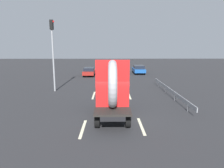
{
  "coord_description": "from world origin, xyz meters",
  "views": [
    {
      "loc": [
        -0.36,
        -12.13,
        4.47
      ],
      "look_at": [
        -0.2,
        1.22,
        1.95
      ],
      "focal_mm": 32.51,
      "sensor_mm": 36.0,
      "label": 1
    }
  ],
  "objects_px": {
    "traffic_light": "(53,47)",
    "flatbed_truck": "(112,90)",
    "oncoming_car": "(139,69)",
    "distant_sedan": "(89,71)"
  },
  "relations": [
    {
      "from": "distant_sedan",
      "to": "oncoming_car",
      "type": "distance_m",
      "value": 8.24
    },
    {
      "from": "traffic_light",
      "to": "flatbed_truck",
      "type": "bearing_deg",
      "value": -51.67
    },
    {
      "from": "distant_sedan",
      "to": "traffic_light",
      "type": "relative_size",
      "value": 0.56
    },
    {
      "from": "flatbed_truck",
      "to": "oncoming_car",
      "type": "height_order",
      "value": "flatbed_truck"
    },
    {
      "from": "flatbed_truck",
      "to": "oncoming_car",
      "type": "distance_m",
      "value": 20.71
    },
    {
      "from": "traffic_light",
      "to": "oncoming_car",
      "type": "relative_size",
      "value": 1.68
    },
    {
      "from": "traffic_light",
      "to": "oncoming_car",
      "type": "bearing_deg",
      "value": 51.78
    },
    {
      "from": "flatbed_truck",
      "to": "distant_sedan",
      "type": "height_order",
      "value": "flatbed_truck"
    },
    {
      "from": "flatbed_truck",
      "to": "traffic_light",
      "type": "height_order",
      "value": "traffic_light"
    },
    {
      "from": "distant_sedan",
      "to": "traffic_light",
      "type": "bearing_deg",
      "value": -102.82
    }
  ]
}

